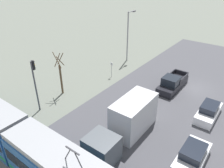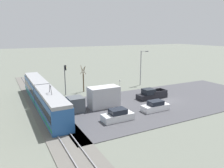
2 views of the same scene
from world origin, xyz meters
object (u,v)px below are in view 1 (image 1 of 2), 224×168
object	(u,v)px
sedan_car_0	(209,112)
sedan_car_1	(192,157)
light_rail_tram	(20,142)
no_parking_sign	(111,68)
street_tree	(61,75)
traffic_light_pole	(35,80)
box_truck	(127,122)
pickup_truck	(172,83)
street_lamp_near_crossing	(128,33)

from	to	relation	value
sedan_car_0	sedan_car_1	distance (m)	6.97
light_rail_tram	no_parking_sign	xyz separation A→B (m)	(3.21, -16.12, -0.47)
light_rail_tram	no_parking_sign	distance (m)	16.44
street_tree	traffic_light_pole	bearing A→B (deg)	100.20
box_truck	sedan_car_1	xyz separation A→B (m)	(-5.88, -0.40, -0.85)
sedan_car_1	traffic_light_pole	distance (m)	16.17
light_rail_tram	no_parking_sign	bearing A→B (deg)	-78.75
pickup_truck	traffic_light_pole	bearing A→B (deg)	53.19
box_truck	pickup_truck	bearing A→B (deg)	-89.05
box_truck	sedan_car_0	world-z (taller)	box_truck
box_truck	street_tree	distance (m)	10.66
light_rail_tram	street_lamp_near_crossing	size ratio (longest dim) A/B	3.14
sedan_car_0	street_lamp_near_crossing	xyz separation A→B (m)	(15.16, -7.99, 3.79)
sedan_car_1	pickup_truck	bearing A→B (deg)	-59.51
street_tree	street_lamp_near_crossing	distance (m)	13.84
street_lamp_near_crossing	no_parking_sign	xyz separation A→B (m)	(-1.57, 6.48, -3.20)
pickup_truck	sedan_car_0	size ratio (longest dim) A/B	1.30
sedan_car_1	box_truck	bearing A→B (deg)	3.89
light_rail_tram	street_tree	distance (m)	10.40
pickup_truck	sedan_car_0	world-z (taller)	pickup_truck
pickup_truck	street_tree	distance (m)	13.81
box_truck	sedan_car_0	bearing A→B (deg)	-125.27
traffic_light_pole	street_lamp_near_crossing	size ratio (longest dim) A/B	0.74
pickup_truck	box_truck	bearing A→B (deg)	90.95
pickup_truck	sedan_car_1	size ratio (longest dim) A/B	1.31
pickup_truck	traffic_light_pole	xyz separation A→B (m)	(9.63, 12.87, 2.90)
traffic_light_pole	street_tree	distance (m)	4.10
sedan_car_1	no_parking_sign	distance (m)	16.61
no_parking_sign	sedan_car_1	bearing A→B (deg)	149.39
traffic_light_pole	pickup_truck	bearing A→B (deg)	-126.81
street_lamp_near_crossing	no_parking_sign	size ratio (longest dim) A/B	3.64
traffic_light_pole	box_truck	bearing A→B (deg)	-167.49
light_rail_tram	sedan_car_1	xyz separation A→B (m)	(-11.08, -7.67, -1.04)
pickup_truck	street_lamp_near_crossing	world-z (taller)	street_lamp_near_crossing
pickup_truck	no_parking_sign	bearing A→B (deg)	12.61
pickup_truck	sedan_car_0	bearing A→B (deg)	147.99
box_truck	street_lamp_near_crossing	bearing A→B (deg)	-56.96
pickup_truck	street_lamp_near_crossing	size ratio (longest dim) A/B	0.72
sedan_car_0	no_parking_sign	world-z (taller)	no_parking_sign
traffic_light_pole	street_tree	size ratio (longest dim) A/B	1.08
pickup_truck	sedan_car_1	bearing A→B (deg)	120.49
no_parking_sign	street_lamp_near_crossing	bearing A→B (deg)	-76.40
traffic_light_pole	no_parking_sign	size ratio (longest dim) A/B	2.68
sedan_car_1	street_lamp_near_crossing	bearing A→B (deg)	-43.28
pickup_truck	light_rail_tram	bearing A→B (deg)	74.38
box_truck	pickup_truck	distance (m)	10.73
street_tree	pickup_truck	bearing A→B (deg)	-138.81
sedan_car_1	light_rail_tram	bearing A→B (deg)	34.67
pickup_truck	no_parking_sign	world-z (taller)	no_parking_sign
traffic_light_pole	no_parking_sign	distance (m)	11.37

